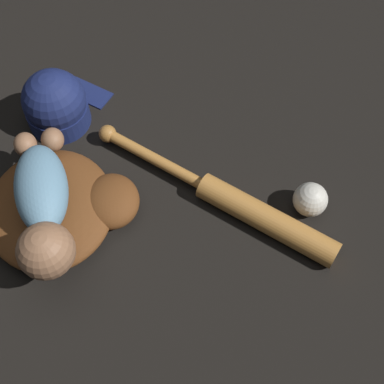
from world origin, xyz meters
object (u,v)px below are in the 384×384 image
(baseball_bat, at_px, (241,206))
(baseball_cap, at_px, (57,104))
(baseball_glove, at_px, (61,207))
(baseball, at_px, (310,200))
(baby_figure, at_px, (43,206))

(baseball_bat, relative_size, baseball_cap, 2.34)
(baseball_cap, bearing_deg, baseball_glove, 5.77)
(baseball, bearing_deg, baseball_cap, -115.44)
(baby_figure, distance_m, baseball, 0.57)
(baby_figure, xyz_separation_m, baseball_bat, (-0.04, 0.41, -0.09))
(baseball_glove, relative_size, baseball_cap, 1.57)
(baby_figure, bearing_deg, baseball_bat, 95.15)
(baseball_glove, bearing_deg, baseball, 89.59)
(baseball_bat, height_order, baseball, baseball)
(baseball_glove, xyz_separation_m, baseball, (0.00, 0.55, 0.00))
(baseball_bat, xyz_separation_m, baseball, (-0.00, 0.15, 0.01))
(baby_figure, bearing_deg, baseball_glove, 162.54)
(baseball_glove, xyz_separation_m, baseball_cap, (-0.27, -0.03, 0.03))
(baseball_glove, height_order, baseball_cap, baseball_cap)
(baseball, xyz_separation_m, baseball_cap, (-0.27, -0.58, 0.02))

